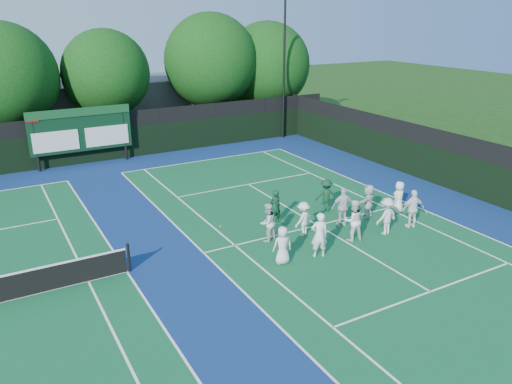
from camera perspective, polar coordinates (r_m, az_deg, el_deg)
ground at (r=21.52m, az=8.63°, el=-4.73°), size 120.00×120.00×0.00m
court_apron at (r=19.56m, az=-7.40°, el=-7.28°), size 34.00×32.00×0.01m
near_court at (r=22.23m, az=7.06°, el=-3.79°), size 11.05×23.85×0.01m
back_fence at (r=32.75m, az=-17.65°, el=5.65°), size 34.00×0.08×3.00m
divider_fence_right at (r=27.84m, az=22.32°, el=2.68°), size 0.08×32.00×3.00m
scoreboard at (r=31.99m, az=-19.41°, el=6.67°), size 6.00×0.21×3.55m
clubhouse at (r=41.16m, az=-14.76°, el=9.59°), size 18.00×6.00×4.00m
light_pole_right at (r=36.84m, az=3.26°, el=15.81°), size 1.20×0.30×10.12m
tree_b at (r=35.10m, az=-26.74°, el=11.35°), size 6.75×6.75×8.49m
tree_c at (r=36.00m, az=-16.55°, el=12.66°), size 5.83×5.83×7.93m
tree_d at (r=38.47m, az=-5.02°, el=14.49°), size 6.90×6.90×8.96m
tree_e at (r=40.78m, az=1.42°, el=14.07°), size 6.72×6.72×8.31m
tennis_ball_0 at (r=20.94m, az=2.66°, el=-5.12°), size 0.07×0.07×0.07m
tennis_ball_2 at (r=24.64m, az=18.87°, el=-2.28°), size 0.07×0.07×0.07m
tennis_ball_3 at (r=21.96m, az=-4.08°, el=-3.92°), size 0.07×0.07×0.07m
tennis_ball_5 at (r=23.11m, az=17.05°, el=-3.55°), size 0.07×0.07×0.07m
player_front_0 at (r=18.60m, az=3.05°, el=-6.09°), size 0.81×0.62×1.48m
player_front_1 at (r=19.16m, az=7.25°, el=-4.88°), size 0.77×0.63×1.81m
player_front_2 at (r=20.76m, az=11.04°, el=-3.19°), size 0.98×0.84×1.75m
player_front_3 at (r=21.68m, az=14.70°, el=-2.68°), size 1.07×0.65×1.60m
player_front_4 at (r=22.62m, az=17.51°, el=-1.84°), size 1.08×0.64×1.73m
player_back_0 at (r=20.33m, az=1.32°, el=-3.50°), size 0.94×0.82×1.63m
player_back_1 at (r=20.94m, az=5.43°, el=-3.08°), size 1.09×0.83×1.48m
player_back_2 at (r=22.03m, az=9.93°, el=-1.68°), size 1.13×0.74×1.79m
player_back_3 at (r=23.27m, az=12.72°, el=-1.00°), size 1.51×1.01×1.56m
player_back_4 at (r=24.15m, az=16.01°, el=-0.57°), size 0.87×0.72×1.52m
coach_left at (r=22.05m, az=2.20°, el=-1.69°), size 0.57×0.38×1.55m
coach_right at (r=23.56m, az=8.03°, el=-0.41°), size 1.17×0.94×1.58m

